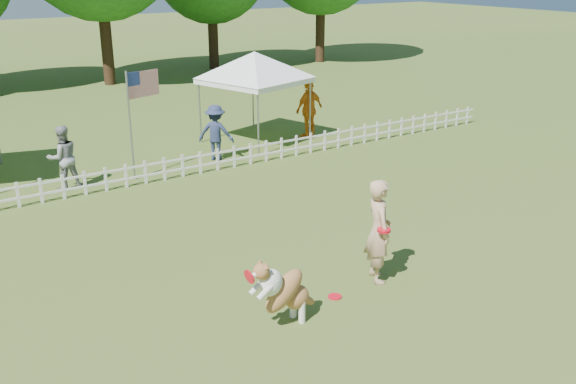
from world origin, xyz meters
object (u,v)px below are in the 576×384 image
object	(u,v)px
handler	(379,231)
canopy_tent_right	(255,98)
spectator_a	(63,158)
spectator_b	(216,133)
spectator_c	(309,109)
frisbee_on_turf	(335,297)
flag_pole	(130,127)
dog	(285,290)

from	to	relation	value
handler	canopy_tent_right	size ratio (longest dim) A/B	0.69
spectator_a	spectator_b	world-z (taller)	spectator_a
spectator_c	canopy_tent_right	bearing A→B (deg)	-29.84
frisbee_on_turf	flag_pole	distance (m)	7.80
dog	flag_pole	distance (m)	7.99
dog	flag_pole	xyz separation A→B (m)	(0.56, 7.93, 0.78)
dog	canopy_tent_right	xyz separation A→B (m)	(5.02, 9.45, 0.74)
frisbee_on_turf	handler	bearing A→B (deg)	7.06
canopy_tent_right	spectator_a	size ratio (longest dim) A/B	1.70
frisbee_on_turf	spectator_b	xyz separation A→B (m)	(1.96, 8.09, 0.76)
flag_pole	spectator_a	distance (m)	1.76
handler	frisbee_on_turf	distance (m)	1.35
spectator_a	handler	bearing A→B (deg)	109.40
spectator_c	handler	bearing A→B (deg)	51.65
spectator_a	spectator_c	bearing A→B (deg)	-177.77
handler	spectator_a	xyz separation A→B (m)	(-3.23, 7.77, -0.13)
handler	spectator_b	distance (m)	8.02
frisbee_on_turf	canopy_tent_right	bearing A→B (deg)	67.15
frisbee_on_turf	spectator_c	world-z (taller)	spectator_c
canopy_tent_right	spectator_c	xyz separation A→B (m)	(1.61, -0.56, -0.42)
dog	canopy_tent_right	bearing A→B (deg)	55.70
spectator_c	frisbee_on_turf	bearing A→B (deg)	47.04
spectator_a	spectator_b	bearing A→B (deg)	179.47
handler	frisbee_on_turf	xyz separation A→B (m)	(-0.99, -0.12, -0.90)
handler	frisbee_on_turf	bearing A→B (deg)	118.69
spectator_a	spectator_c	distance (m)	7.75
dog	flag_pole	bearing A→B (deg)	79.64
dog	spectator_a	world-z (taller)	spectator_a
flag_pole	spectator_c	bearing A→B (deg)	-9.90
dog	spectator_a	bearing A→B (deg)	91.23
frisbee_on_turf	spectator_a	size ratio (longest dim) A/B	0.14
canopy_tent_right	flag_pole	bearing A→B (deg)	-178.56
dog	handler	bearing A→B (deg)	4.07
spectator_a	spectator_b	xyz separation A→B (m)	(4.19, 0.19, -0.01)
canopy_tent_right	spectator_c	bearing A→B (deg)	-36.70
flag_pole	spectator_c	xyz separation A→B (m)	(6.07, 0.96, -0.46)
dog	spectator_a	xyz separation A→B (m)	(-1.08, 8.17, 0.19)
dog	canopy_tent_right	distance (m)	10.73
frisbee_on_turf	canopy_tent_right	distance (m)	10.05
handler	flag_pole	xyz separation A→B (m)	(-1.59, 7.54, 0.46)
flag_pole	spectator_b	size ratio (longest dim) A/B	1.78
flag_pole	canopy_tent_right	bearing A→B (deg)	-0.06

